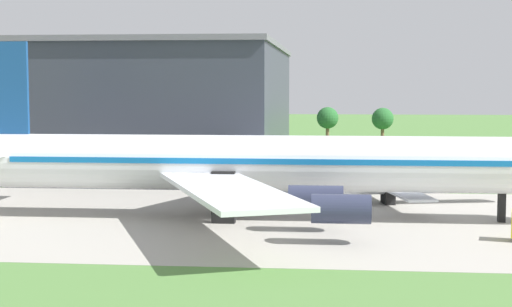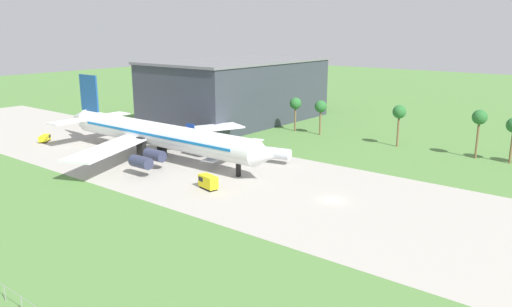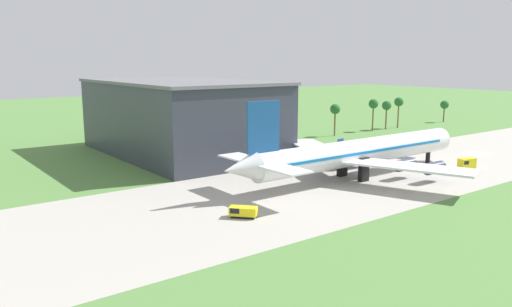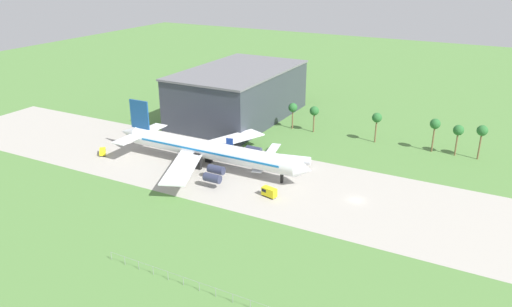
# 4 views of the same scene
# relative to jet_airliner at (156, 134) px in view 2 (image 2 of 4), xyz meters

# --- Properties ---
(ground_plane) EXTENTS (600.00, 600.00, 0.00)m
(ground_plane) POSITION_rel_jet_airliner_xyz_m (50.41, -0.73, -5.86)
(ground_plane) COLOR #517F3D
(taxiway_strip) EXTENTS (320.00, 44.00, 0.02)m
(taxiway_strip) POSITION_rel_jet_airliner_xyz_m (50.41, -0.73, -5.85)
(taxiway_strip) COLOR #A8A399
(taxiway_strip) RESTS_ON ground_plane
(jet_airliner) EXTENTS (72.78, 54.34, 18.84)m
(jet_airliner) POSITION_rel_jet_airliner_xyz_m (0.00, 0.00, 0.00)
(jet_airliner) COLOR white
(jet_airliner) RESTS_ON ground_plane
(regional_aircraft) EXTENTS (28.98, 26.24, 7.58)m
(regional_aircraft) POSITION_rel_jet_airliner_xyz_m (15.88, 11.41, -3.37)
(regional_aircraft) COLOR silver
(regional_aircraft) RESTS_ON ground_plane
(baggage_tug) EXTENTS (4.66, 4.81, 1.87)m
(baggage_tug) POSITION_rel_jet_airliner_xyz_m (-38.21, -8.21, -4.83)
(baggage_tug) COLOR black
(baggage_tug) RESTS_ON ground_plane
(fuel_truck) EXTENTS (4.71, 2.90, 2.84)m
(fuel_truck) POSITION_rel_jet_airliner_xyz_m (27.61, -10.31, -4.35)
(fuel_truck) COLOR black
(fuel_truck) RESTS_ON ground_plane
(terminal_building) EXTENTS (36.72, 61.20, 20.88)m
(terminal_building) POSITION_rel_jet_airliner_xyz_m (-17.66, 51.23, 4.59)
(terminal_building) COLOR #333842
(terminal_building) RESTS_ON ground_plane
(palm_tree_row) EXTENTS (103.97, 3.60, 12.10)m
(palm_tree_row) POSITION_rel_jet_airliner_xyz_m (55.26, 48.49, 3.04)
(palm_tree_row) COLOR brown
(palm_tree_row) RESTS_ON ground_plane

